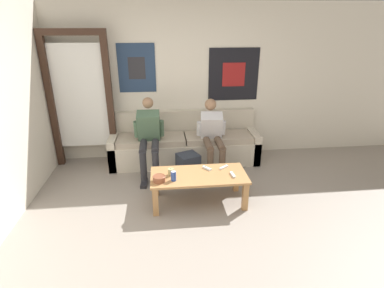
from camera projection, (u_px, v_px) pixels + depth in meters
The scene contains 14 objects.
ground_plane at pixel (193, 240), 3.29m from camera, with size 18.00×18.00×0.00m, color gray.
wall_back at pixel (178, 84), 5.02m from camera, with size 10.00×0.07×2.55m.
door_frame at pixel (80, 93), 4.70m from camera, with size 1.00×0.10×2.15m.
couch at pixel (185, 145), 5.09m from camera, with size 2.46×0.67×0.83m.
coffee_table at pixel (199, 179), 3.87m from camera, with size 1.23×0.58×0.41m.
person_seated_adult at pixel (149, 135), 4.58m from camera, with size 0.47×0.87×1.16m.
person_seated_teen at pixel (213, 134), 4.69m from camera, with size 0.47×0.91×1.11m.
backpack at pixel (189, 168), 4.48m from camera, with size 0.38×0.38×0.42m.
ceramic_bowl at pixel (159, 178), 3.66m from camera, with size 0.16×0.16×0.07m.
pillar_candle at pixel (171, 172), 3.82m from camera, with size 0.08×0.08×0.10m.
drink_can_blue at pixel (174, 176), 3.68m from camera, with size 0.07×0.07×0.12m.
game_controller_near_left at pixel (224, 167), 4.01m from camera, with size 0.14×0.11×0.03m.
game_controller_near_right at pixel (233, 175), 3.81m from camera, with size 0.05×0.15×0.03m.
game_controller_far_center at pixel (207, 168), 3.98m from camera, with size 0.12×0.13×0.03m.
Camera 1 is at (-0.29, -2.64, 2.21)m, focal length 28.00 mm.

